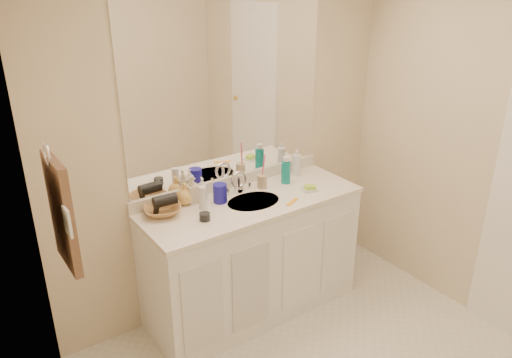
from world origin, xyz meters
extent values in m
cube|color=beige|center=(0.00, 1.30, 1.20)|extent=(2.60, 0.02, 2.40)
cube|color=beige|center=(-1.30, 0.00, 1.20)|extent=(0.02, 2.60, 2.40)
cube|color=white|center=(0.00, 1.02, 0.42)|extent=(1.50, 0.55, 0.85)
cube|color=white|center=(0.00, 1.02, 0.86)|extent=(1.52, 0.57, 0.03)
cube|color=silver|center=(0.00, 1.29, 0.92)|extent=(1.52, 0.03, 0.08)
cylinder|color=beige|center=(0.00, 1.00, 0.87)|extent=(0.37, 0.37, 0.02)
cylinder|color=silver|center=(0.00, 1.18, 0.94)|extent=(0.02, 0.02, 0.11)
cube|color=white|center=(0.00, 1.29, 1.56)|extent=(1.48, 0.01, 1.20)
cylinder|color=#191697|center=(-0.19, 1.12, 0.94)|extent=(0.12, 0.12, 0.13)
cylinder|color=tan|center=(0.17, 1.15, 0.93)|extent=(0.09, 0.09, 0.09)
cylinder|color=#EC3E64|center=(0.18, 1.15, 1.03)|extent=(0.02, 0.04, 0.20)
cylinder|color=#0A7E7F|center=(0.36, 1.12, 0.96)|extent=(0.07, 0.07, 0.16)
cylinder|color=white|center=(0.52, 1.20, 0.96)|extent=(0.08, 0.08, 0.16)
cube|color=silver|center=(0.42, 0.92, 0.89)|extent=(0.12, 0.11, 0.01)
cube|color=#AADD36|center=(0.42, 0.92, 0.90)|extent=(0.09, 0.08, 0.03)
cube|color=#FDA71A|center=(0.20, 0.84, 0.88)|extent=(0.13, 0.08, 0.01)
cylinder|color=black|center=(-0.40, 0.95, 0.90)|extent=(0.08, 0.08, 0.05)
cylinder|color=silver|center=(-0.33, 1.10, 0.96)|extent=(0.05, 0.05, 0.15)
imported|color=white|center=(-0.27, 1.20, 0.96)|extent=(0.08, 0.08, 0.17)
imported|color=beige|center=(-0.34, 1.22, 0.97)|extent=(0.09, 0.09, 0.18)
imported|color=#EDB95C|center=(-0.39, 1.23, 0.95)|extent=(0.13, 0.13, 0.15)
imported|color=#AA7744|center=(-0.58, 1.18, 0.91)|extent=(0.29, 0.29, 0.06)
cylinder|color=black|center=(-0.56, 1.18, 0.97)|extent=(0.15, 0.08, 0.07)
torus|color=silver|center=(-1.27, 0.77, 1.55)|extent=(0.01, 0.11, 0.11)
cube|color=brown|center=(-1.25, 0.77, 1.25)|extent=(0.04, 0.32, 0.55)
cube|color=white|center=(-1.27, 0.57, 1.30)|extent=(0.01, 0.08, 0.13)
camera|label=1|loc=(-1.69, -1.46, 2.32)|focal=35.00mm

